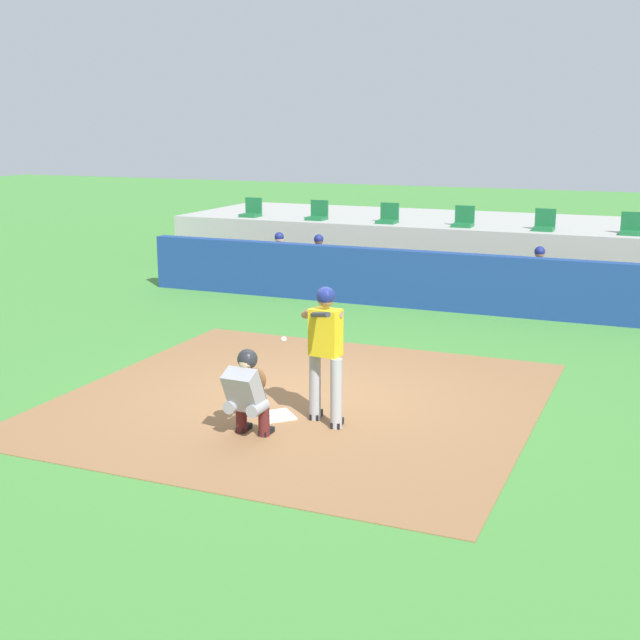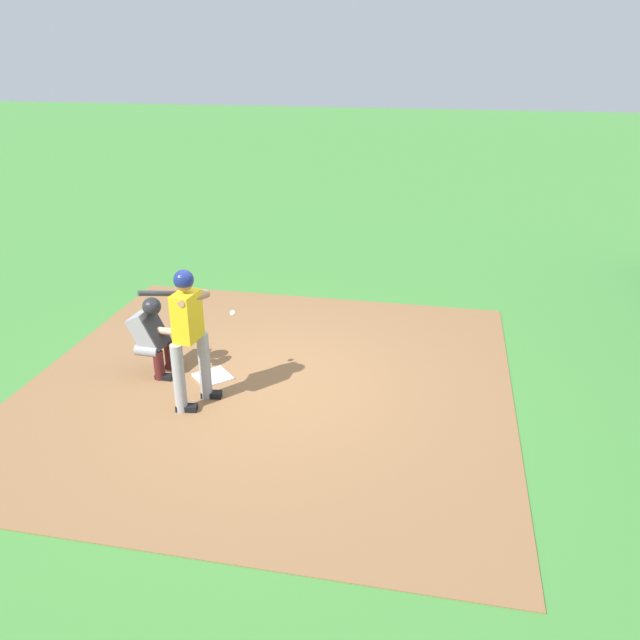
% 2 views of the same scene
% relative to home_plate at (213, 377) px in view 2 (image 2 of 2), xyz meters
% --- Properties ---
extents(ground_plane, '(80.00, 80.00, 0.00)m').
position_rel_home_plate_xyz_m(ground_plane, '(0.00, 0.80, -0.02)').
color(ground_plane, '#428438').
extents(dirt_infield, '(6.40, 6.40, 0.01)m').
position_rel_home_plate_xyz_m(dirt_infield, '(0.00, 0.80, -0.02)').
color(dirt_infield, olive).
rests_on(dirt_infield, ground).
extents(home_plate, '(0.62, 0.62, 0.02)m').
position_rel_home_plate_xyz_m(home_plate, '(0.00, 0.00, 0.00)').
color(home_plate, white).
rests_on(home_plate, dirt_infield).
extents(batter_at_plate, '(0.65, 0.79, 1.80)m').
position_rel_home_plate_xyz_m(batter_at_plate, '(0.69, 0.02, 1.01)').
color(batter_at_plate, '#99999E').
rests_on(batter_at_plate, ground).
extents(catcher_crouched, '(0.49, 1.48, 1.13)m').
position_rel_home_plate_xyz_m(catcher_crouched, '(0.00, -0.78, 0.59)').
color(catcher_crouched, gray).
rests_on(catcher_crouched, ground).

